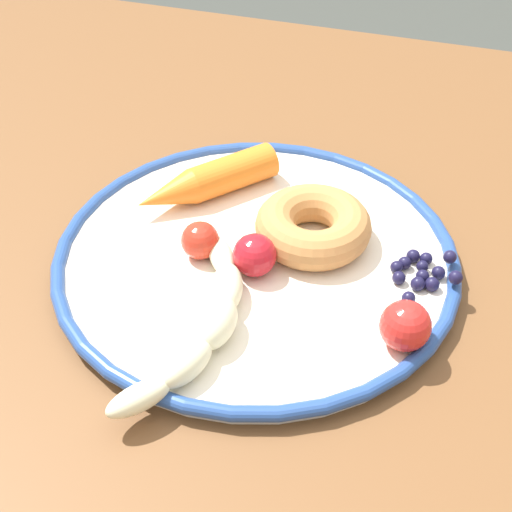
{
  "coord_description": "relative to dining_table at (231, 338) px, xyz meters",
  "views": [
    {
      "loc": [
        0.16,
        -0.45,
        1.17
      ],
      "look_at": [
        0.02,
        0.02,
        0.75
      ],
      "focal_mm": 54.44,
      "sensor_mm": 36.0,
      "label": 1
    }
  ],
  "objects": [
    {
      "name": "carrot_orange",
      "position": [
        -0.05,
        0.09,
        0.1
      ],
      "size": [
        0.12,
        0.13,
        0.03
      ],
      "color": "orange",
      "rests_on": "plate"
    },
    {
      "name": "tomato_near",
      "position": [
        -0.03,
        0.01,
        0.1
      ],
      "size": [
        0.03,
        0.03,
        0.03
      ],
      "primitive_type": "sphere",
      "color": "red",
      "rests_on": "plate"
    },
    {
      "name": "blueberry_pile",
      "position": [
        0.16,
        0.03,
        0.09
      ],
      "size": [
        0.06,
        0.06,
        0.02
      ],
      "color": "#191638",
      "rests_on": "plate"
    },
    {
      "name": "tomato_far",
      "position": [
        0.02,
        -0.0,
        0.1
      ],
      "size": [
        0.04,
        0.04,
        0.04
      ],
      "primitive_type": "sphere",
      "color": "red",
      "rests_on": "plate"
    },
    {
      "name": "banana",
      "position": [
        0.01,
        -0.08,
        0.1
      ],
      "size": [
        0.07,
        0.21,
        0.03
      ],
      "color": "#EDE9BA",
      "rests_on": "plate"
    },
    {
      "name": "tomato_mid",
      "position": [
        0.15,
        -0.04,
        0.11
      ],
      "size": [
        0.04,
        0.04,
        0.04
      ],
      "primitive_type": "sphere",
      "color": "red",
      "rests_on": "plate"
    },
    {
      "name": "donut",
      "position": [
        0.06,
        0.05,
        0.1
      ],
      "size": [
        0.11,
        0.11,
        0.03
      ],
      "primitive_type": "torus",
      "rotation": [
        0.0,
        0.0,
        2.97
      ],
      "color": "#BF8045",
      "rests_on": "plate"
    },
    {
      "name": "plate",
      "position": [
        0.02,
        0.02,
        0.08
      ],
      "size": [
        0.34,
        0.34,
        0.02
      ],
      "color": "white",
      "rests_on": "dining_table"
    },
    {
      "name": "dining_table",
      "position": [
        0.0,
        0.0,
        0.0
      ],
      "size": [
        1.21,
        0.99,
        0.73
      ],
      "color": "brown",
      "rests_on": "ground_plane"
    }
  ]
}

